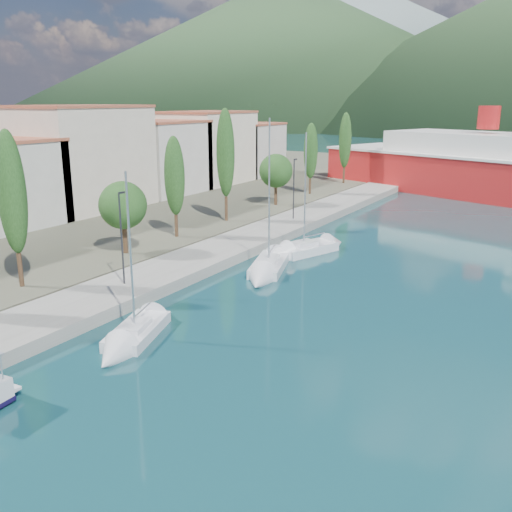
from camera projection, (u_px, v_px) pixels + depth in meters
The scene contains 9 objects.
ground at pixel (503, 160), 123.14m from camera, with size 1400.00×1400.00×0.00m, color #15434A.
quay at pixel (236, 245), 49.15m from camera, with size 5.00×88.00×0.80m, color gray.
land_strip at pixel (35, 194), 75.99m from camera, with size 70.00×148.00×0.70m, color #565644.
town_buildings at pixel (122, 160), 68.07m from camera, with size 9.20×69.20×11.30m.
tree_row at pixel (214, 172), 54.67m from camera, with size 3.85×63.76×11.11m.
lamp_posts at pixel (139, 230), 38.05m from camera, with size 0.15×45.14×6.06m.
sailboat_near at pixel (125, 344), 29.51m from camera, with size 4.15×7.14×9.84m.
sailboat_mid at pixel (265, 273), 41.58m from camera, with size 4.76×8.70×12.14m.
sailboat_far at pixel (291, 253), 46.98m from camera, with size 4.74×7.80×10.93m.
Camera 1 is at (16.54, -14.27, 12.46)m, focal length 40.00 mm.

